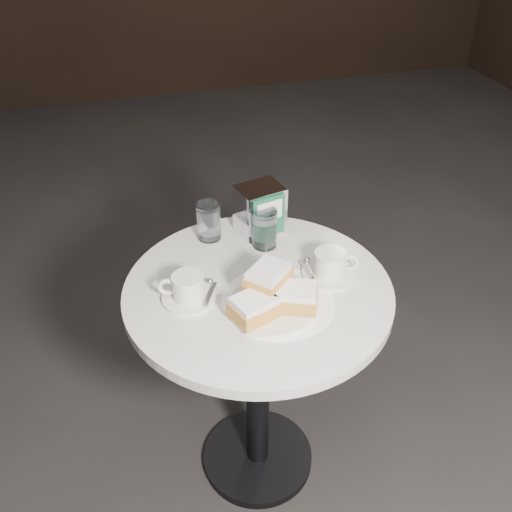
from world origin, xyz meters
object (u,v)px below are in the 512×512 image
object	(u,v)px
coffee_cup_right	(330,266)
water_glass_right	(265,229)
cafe_table	(258,342)
napkin_dispenser	(260,210)
water_glass_left	(209,222)
coffee_cup_left	(188,289)
beignet_plate	(272,298)

from	to	relation	value
coffee_cup_right	water_glass_right	xyz separation A→B (m)	(-0.13, 0.18, 0.02)
cafe_table	napkin_dispenser	xyz separation A→B (m)	(0.08, 0.25, 0.27)
water_glass_left	napkin_dispenser	size ratio (longest dim) A/B	0.76
water_glass_left	water_glass_right	xyz separation A→B (m)	(0.14, -0.08, 0.00)
cafe_table	napkin_dispenser	world-z (taller)	napkin_dispenser
napkin_dispenser	cafe_table	bearing A→B (deg)	-120.19
water_glass_right	cafe_table	bearing A→B (deg)	-111.20
coffee_cup_left	water_glass_right	world-z (taller)	water_glass_right
coffee_cup_right	water_glass_right	bearing A→B (deg)	139.64
beignet_plate	water_glass_right	size ratio (longest dim) A/B	2.08
coffee_cup_right	cafe_table	bearing A→B (deg)	-166.31
coffee_cup_left	water_glass_left	world-z (taller)	water_glass_left
cafe_table	beignet_plate	distance (m)	0.26
coffee_cup_left	coffee_cup_right	xyz separation A→B (m)	(0.38, -0.01, 0.00)
cafe_table	napkin_dispenser	distance (m)	0.38
napkin_dispenser	water_glass_right	bearing A→B (deg)	-108.69
water_glass_right	coffee_cup_right	bearing A→B (deg)	-55.42
coffee_cup_left	coffee_cup_right	distance (m)	0.38
napkin_dispenser	beignet_plate	bearing A→B (deg)	-114.39
coffee_cup_right	napkin_dispenser	xyz separation A→B (m)	(-0.12, 0.25, 0.04)
coffee_cup_right	water_glass_right	size ratio (longest dim) A/B	1.54
cafe_table	beignet_plate	world-z (taller)	beignet_plate
coffee_cup_left	napkin_dispenser	bearing A→B (deg)	56.22
coffee_cup_left	water_glass_left	xyz separation A→B (m)	(0.11, 0.26, 0.02)
beignet_plate	cafe_table	bearing A→B (deg)	94.68
beignet_plate	water_glass_right	xyz separation A→B (m)	(0.06, 0.27, 0.02)
coffee_cup_right	napkin_dispenser	distance (m)	0.28
coffee_cup_right	water_glass_left	distance (m)	0.38
coffee_cup_left	napkin_dispenser	xyz separation A→B (m)	(0.26, 0.25, 0.04)
water_glass_left	cafe_table	bearing A→B (deg)	-74.02
coffee_cup_right	water_glass_left	xyz separation A→B (m)	(-0.27, 0.26, 0.02)
beignet_plate	napkin_dispenser	bearing A→B (deg)	78.91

